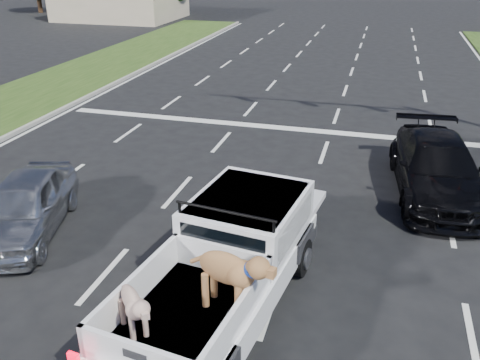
# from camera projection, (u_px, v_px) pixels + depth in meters

# --- Properties ---
(ground) EXTENTS (160.00, 160.00, 0.00)m
(ground) POSITION_uv_depth(u_px,v_px,m) (184.00, 289.00, 9.93)
(ground) COLOR black
(ground) RESTS_ON ground
(road_markings) EXTENTS (17.75, 60.00, 0.01)m
(road_markings) POSITION_uv_depth(u_px,v_px,m) (261.00, 163.00, 15.67)
(road_markings) COLOR silver
(road_markings) RESTS_ON ground
(curb_left) EXTENTS (0.15, 60.00, 0.14)m
(curb_left) POSITION_uv_depth(u_px,v_px,m) (0.00, 140.00, 17.35)
(curb_left) COLOR gray
(curb_left) RESTS_ON ground
(pickup_truck) EXTENTS (2.69, 5.75, 2.07)m
(pickup_truck) POSITION_uv_depth(u_px,v_px,m) (226.00, 266.00, 8.97)
(pickup_truck) COLOR black
(pickup_truck) RESTS_ON ground
(silver_sedan) EXTENTS (2.71, 4.31, 1.37)m
(silver_sedan) POSITION_uv_depth(u_px,v_px,m) (24.00, 206.00, 11.65)
(silver_sedan) COLOR #ACAEB4
(silver_sedan) RESTS_ON ground
(black_coupe) EXTENTS (2.59, 5.34, 1.50)m
(black_coupe) POSITION_uv_depth(u_px,v_px,m) (437.00, 168.00, 13.47)
(black_coupe) COLOR black
(black_coupe) RESTS_ON ground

